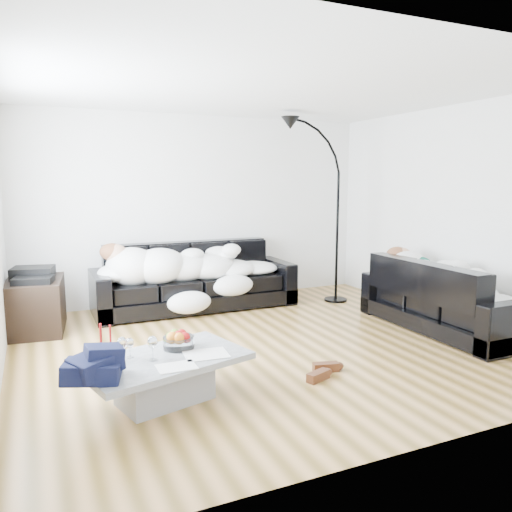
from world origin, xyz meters
name	(u,v)px	position (x,y,z in m)	size (l,w,h in m)	color
ground	(268,345)	(0.00, 0.00, 0.00)	(5.00, 5.00, 0.00)	brown
wall_back	(200,209)	(0.00, 2.25, 1.30)	(5.00, 0.02, 2.60)	silver
wall_right	(454,214)	(2.50, 0.00, 1.30)	(0.02, 4.50, 2.60)	silver
ceiling	(269,87)	(0.00, 0.00, 2.60)	(5.00, 5.00, 0.00)	white
sofa_back	(195,276)	(-0.24, 1.77, 0.43)	(2.64, 0.92, 0.86)	black
sofa_right	(444,295)	(2.08, -0.34, 0.40)	(2.00, 0.86, 0.81)	black
sleeper_back	(196,261)	(-0.24, 1.72, 0.64)	(2.24, 0.77, 0.45)	white
sleeper_right	(445,276)	(2.08, -0.34, 0.63)	(1.71, 0.72, 0.42)	white
teal_cushion	(405,260)	(2.02, 0.28, 0.72)	(0.36, 0.30, 0.20)	#0A4C3B
coffee_table	(165,379)	(-1.31, -0.90, 0.18)	(1.24, 0.72, 0.36)	#939699
fruit_bowl	(179,339)	(-1.15, -0.74, 0.44)	(0.25, 0.25, 0.16)	white
wine_glass_a	(130,348)	(-1.55, -0.79, 0.44)	(0.06, 0.06, 0.15)	white
wine_glass_b	(122,349)	(-1.62, -0.84, 0.45)	(0.08, 0.08, 0.18)	white
wine_glass_c	(153,348)	(-1.41, -0.92, 0.45)	(0.08, 0.08, 0.19)	white
candle_left	(101,340)	(-1.75, -0.65, 0.49)	(0.05, 0.05, 0.25)	maroon
candle_right	(111,339)	(-1.67, -0.62, 0.47)	(0.04, 0.04, 0.22)	maroon
newspaper_a	(206,354)	(-1.00, -0.98, 0.37)	(0.34, 0.26, 0.01)	silver
newspaper_b	(176,366)	(-1.28, -1.14, 0.37)	(0.28, 0.20, 0.01)	silver
navy_jacket	(96,354)	(-1.83, -1.13, 0.54)	(0.40, 0.34, 0.20)	black
shoes	(322,371)	(0.07, -0.96, 0.04)	(0.39, 0.29, 0.09)	#472311
av_cabinet	(35,306)	(-2.21, 1.51, 0.30)	(0.60, 0.87, 0.60)	black
stereo	(33,274)	(-2.21, 1.51, 0.66)	(0.44, 0.34, 0.13)	black
floor_lamp	(337,223)	(1.71, 1.33, 1.11)	(0.81, 0.32, 2.22)	black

